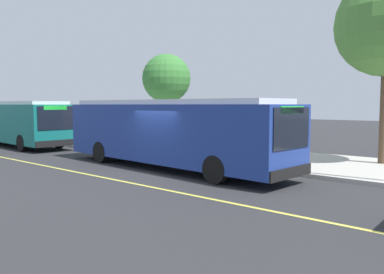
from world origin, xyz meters
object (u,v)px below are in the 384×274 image
route_sign_post (230,122)px  pedestrian_commuter (211,138)px  transit_bus_main (169,131)px  waiting_bench (217,143)px  transit_bus_second (19,122)px

route_sign_post → pedestrian_commuter: route_sign_post is taller
transit_bus_main → waiting_bench: 5.11m
pedestrian_commuter → transit_bus_main: bearing=-91.4°
waiting_bench → pedestrian_commuter: bearing=-59.1°
waiting_bench → route_sign_post: 3.79m
transit_bus_main → pedestrian_commuter: size_ratio=7.11×
waiting_bench → route_sign_post: (2.60, -2.41, 1.32)m
transit_bus_second → pedestrian_commuter: bearing=11.4°
waiting_bench → transit_bus_main: bearing=-76.6°
waiting_bench → pedestrian_commuter: pedestrian_commuter is taller
route_sign_post → pedestrian_commuter: bearing=165.3°
pedestrian_commuter → transit_bus_second: bearing=-168.6°
waiting_bench → pedestrian_commuter: (1.23, -2.05, 0.48)m
transit_bus_main → route_sign_post: bearing=59.6°
route_sign_post → pedestrian_commuter: size_ratio=1.66×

